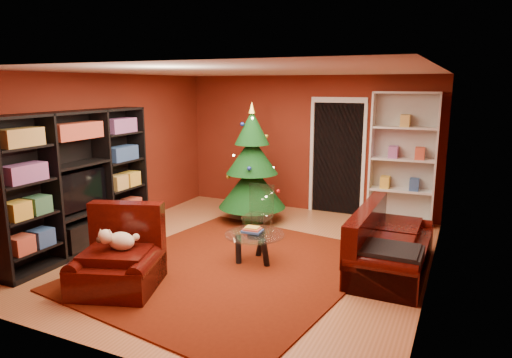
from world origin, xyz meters
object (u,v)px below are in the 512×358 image
at_px(christmas_tree, 252,164).
at_px(sofa, 393,240).
at_px(white_bookshelf, 403,159).
at_px(acrylic_chair, 258,217).
at_px(rug, 230,268).
at_px(armchair, 117,258).
at_px(dog, 121,241).
at_px(gift_box_green, 253,216).
at_px(gift_box_red, 254,203).
at_px(gift_box_teal, 239,203).
at_px(media_unit, 78,183).
at_px(coffee_table, 255,248).

distance_m(christmas_tree, sofa, 2.99).
bearing_deg(white_bookshelf, acrylic_chair, -136.43).
distance_m(rug, armchair, 1.50).
height_order(dog, sofa, sofa).
xyz_separation_m(gift_box_green, gift_box_red, (-0.41, 0.92, -0.03)).
relative_size(gift_box_teal, acrylic_chair, 0.35).
distance_m(media_unit, sofa, 4.50).
bearing_deg(gift_box_teal, coffee_table, -58.29).
distance_m(gift_box_green, dog, 3.05).
bearing_deg(rug, media_unit, -172.85).
relative_size(media_unit, gift_box_teal, 9.61).
bearing_deg(gift_box_green, white_bookshelf, 26.65).
height_order(rug, coffee_table, coffee_table).
xyz_separation_m(christmas_tree, sofa, (2.65, -1.24, -0.62)).
bearing_deg(white_bookshelf, gift_box_teal, -174.17).
height_order(armchair, sofa, sofa).
bearing_deg(white_bookshelf, armchair, -124.80).
relative_size(white_bookshelf, acrylic_chair, 2.96).
bearing_deg(white_bookshelf, sofa, -87.11).
distance_m(media_unit, white_bookshelf, 5.32).
height_order(gift_box_green, gift_box_red, gift_box_green).
relative_size(gift_box_green, dog, 0.72).
distance_m(gift_box_green, gift_box_red, 1.00).
height_order(media_unit, dog, media_unit).
xyz_separation_m(gift_box_green, white_bookshelf, (2.33, 1.17, 1.01)).
height_order(white_bookshelf, sofa, white_bookshelf).
distance_m(gift_box_red, dog, 3.95).
xyz_separation_m(rug, gift_box_teal, (-1.24, 2.68, 0.13)).
bearing_deg(coffee_table, rug, -121.40).
bearing_deg(acrylic_chair, dog, -113.65).
bearing_deg(media_unit, gift_box_teal, 68.73).
height_order(gift_box_teal, sofa, sofa).
bearing_deg(christmas_tree, coffee_table, -63.42).
height_order(white_bookshelf, armchair, white_bookshelf).
relative_size(christmas_tree, coffee_table, 2.60).
bearing_deg(christmas_tree, gift_box_red, 112.39).
relative_size(dog, sofa, 0.20).
relative_size(rug, acrylic_chair, 4.64).
distance_m(rug, media_unit, 2.56).
distance_m(white_bookshelf, dog, 4.97).
height_order(gift_box_green, acrylic_chair, acrylic_chair).
bearing_deg(rug, armchair, -129.49).
height_order(gift_box_red, armchair, armchair).
bearing_deg(gift_box_teal, white_bookshelf, 8.43).
relative_size(christmas_tree, sofa, 1.10).
xyz_separation_m(gift_box_green, dog, (-0.31, -3.01, 0.45)).
bearing_deg(white_bookshelf, media_unit, -142.68).
xyz_separation_m(media_unit, gift_box_green, (1.75, 2.24, -0.89)).
relative_size(gift_box_red, sofa, 0.12).
distance_m(media_unit, coffee_table, 2.74).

